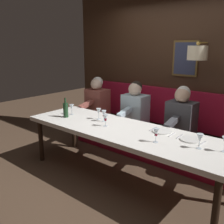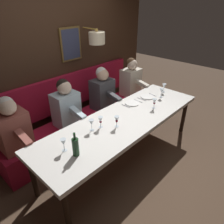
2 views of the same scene
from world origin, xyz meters
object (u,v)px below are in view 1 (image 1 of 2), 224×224
object	(u,v)px
wine_glass_3	(200,138)
wine_glass_4	(72,107)
wine_glass_0	(105,118)
diner_far	(97,99)
wine_glass_6	(156,133)
diner_near	(181,115)
wine_bottle	(66,110)
wine_glass_1	(104,114)
wine_glass_2	(99,112)
diner_middle	(135,106)
dining_table	(122,133)

from	to	relation	value
wine_glass_3	wine_glass_4	bearing A→B (deg)	88.80
wine_glass_4	wine_glass_3	bearing A→B (deg)	-91.20
wine_glass_0	wine_glass_4	xyz separation A→B (m)	(0.11, 0.80, 0.00)
diner_far	wine_glass_6	bearing A→B (deg)	-118.83
wine_glass_6	wine_glass_4	bearing A→B (deg)	83.57
diner_near	wine_glass_4	distance (m)	1.68
wine_bottle	wine_glass_1	bearing A→B (deg)	-70.77
diner_near	wine_glass_1	world-z (taller)	diner_near
wine_glass_3	wine_bottle	world-z (taller)	wine_bottle
wine_glass_2	wine_glass_3	xyz separation A→B (m)	(-0.12, -1.56, 0.00)
diner_middle	wine_glass_2	xyz separation A→B (m)	(-0.76, 0.13, 0.04)
wine_glass_3	wine_glass_0	bearing A→B (deg)	92.85
wine_glass_1	wine_glass_6	bearing A→B (deg)	-103.06
wine_glass_1	wine_bottle	distance (m)	0.63
diner_middle	wine_glass_0	size ratio (longest dim) A/B	4.82
diner_middle	wine_glass_2	distance (m)	0.77
diner_far	wine_glass_2	size ratio (longest dim) A/B	4.82
diner_far	wine_glass_4	xyz separation A→B (m)	(-0.84, -0.23, 0.04)
diner_middle	wine_glass_1	world-z (taller)	diner_middle
diner_middle	wine_bottle	bearing A→B (deg)	149.35
dining_table	diner_far	size ratio (longest dim) A/B	3.68
wine_glass_0	diner_near	bearing A→B (deg)	-34.95
diner_middle	diner_far	size ratio (longest dim) A/B	1.00
wine_glass_2	wine_glass_3	bearing A→B (deg)	-94.50
diner_middle	diner_near	bearing A→B (deg)	-90.00
wine_glass_0	wine_glass_6	bearing A→B (deg)	-95.33
dining_table	diner_far	bearing A→B (deg)	55.21
wine_glass_1	wine_glass_3	xyz separation A→B (m)	(-0.09, -1.43, 0.00)
diner_middle	wine_glass_0	bearing A→B (deg)	-170.14
wine_glass_4	wine_glass_6	xyz separation A→B (m)	(-0.18, -1.62, -0.00)
dining_table	wine_glass_2	bearing A→B (deg)	76.77
wine_glass_0	dining_table	bearing A→B (deg)	-75.83
wine_glass_0	wine_glass_1	distance (m)	0.22
diner_far	diner_middle	bearing A→B (deg)	-90.00
wine_glass_3	wine_bottle	bearing A→B (deg)	93.34
dining_table	diner_near	size ratio (longest dim) A/B	3.68
diner_far	wine_glass_3	distance (m)	2.46
dining_table	wine_glass_4	bearing A→B (deg)	87.47
diner_near	wine_glass_2	world-z (taller)	diner_near
diner_near	diner_middle	bearing A→B (deg)	90.00
diner_middle	wine_bottle	world-z (taller)	diner_middle
wine_glass_2	wine_glass_1	bearing A→B (deg)	-104.51
wine_glass_2	wine_glass_6	bearing A→B (deg)	-103.24
wine_glass_4	wine_bottle	xyz separation A→B (m)	(-0.16, -0.05, -0.00)
diner_middle	wine_glass_4	world-z (taller)	diner_middle
wine_glass_1	wine_glass_4	xyz separation A→B (m)	(-0.05, 0.64, 0.00)
wine_glass_2	wine_bottle	world-z (taller)	wine_bottle
diner_near	wine_glass_3	distance (m)	1.07
wine_glass_4	diner_middle	bearing A→B (deg)	-37.40
dining_table	diner_middle	xyz separation A→B (m)	(0.88, 0.40, 0.13)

